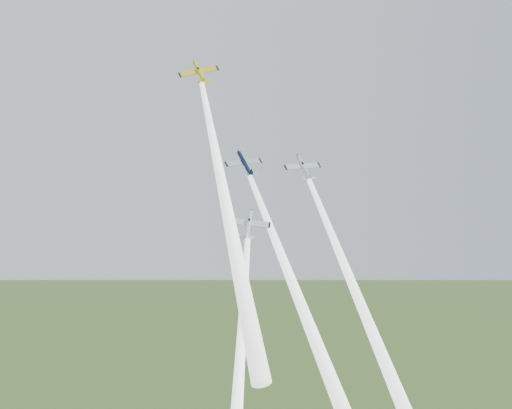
# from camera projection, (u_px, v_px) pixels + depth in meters

# --- Properties ---
(plane_yellow) EXTENTS (9.24, 5.98, 8.38)m
(plane_yellow) POSITION_uv_depth(u_px,v_px,m) (200.00, 73.00, 119.21)
(plane_yellow) COLOR yellow
(smoke_trail_yellow) EXTENTS (4.14, 39.19, 47.37)m
(smoke_trail_yellow) POSITION_uv_depth(u_px,v_px,m) (226.00, 206.00, 98.81)
(smoke_trail_yellow) COLOR white
(plane_navy) EXTENTS (9.18, 6.98, 7.48)m
(plane_navy) POSITION_uv_depth(u_px,v_px,m) (245.00, 164.00, 117.87)
(plane_navy) COLOR #0C1535
(smoke_trail_navy) EXTENTS (11.46, 37.00, 45.29)m
(smoke_trail_navy) POSITION_uv_depth(u_px,v_px,m) (303.00, 309.00, 99.82)
(smoke_trail_navy) COLOR white
(plane_silver_right) EXTENTS (8.77, 6.67, 7.23)m
(plane_silver_right) POSITION_uv_depth(u_px,v_px,m) (304.00, 168.00, 119.81)
(plane_silver_right) COLOR silver
(smoke_trail_silver_right) EXTENTS (9.59, 41.79, 50.83)m
(smoke_trail_silver_right) POSITION_uv_depth(u_px,v_px,m) (372.00, 331.00, 99.00)
(smoke_trail_silver_right) COLOR white
(plane_silver_low) EXTENTS (9.12, 7.29, 7.12)m
(plane_silver_low) POSITION_uv_depth(u_px,v_px,m) (249.00, 225.00, 107.28)
(plane_silver_low) COLOR silver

